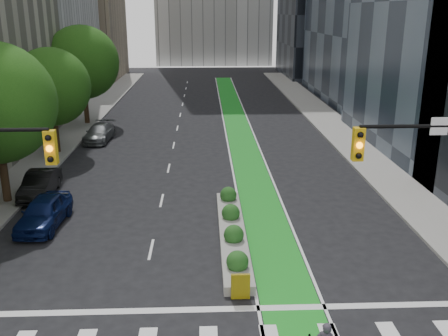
{
  "coord_description": "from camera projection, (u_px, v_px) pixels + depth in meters",
  "views": [
    {
      "loc": [
        -0.05,
        -14.24,
        10.21
      ],
      "look_at": [
        0.86,
        8.45,
        3.0
      ],
      "focal_mm": 40.0,
      "sensor_mm": 36.0,
      "label": 1
    }
  ],
  "objects": [
    {
      "name": "parked_car_left_far",
      "position": [
        99.0,
        133.0,
        40.57
      ],
      "size": [
        2.16,
        4.72,
        1.34
      ],
      "primitive_type": "imported",
      "rotation": [
        0.0,
        0.0,
        -0.06
      ],
      "color": "slate",
      "rests_on": "ground"
    },
    {
      "name": "bike_lane_paint",
      "position": [
        238.0,
        128.0,
        45.34
      ],
      "size": [
        2.2,
        70.0,
        0.01
      ],
      "primitive_type": "cube",
      "color": "#198D20",
      "rests_on": "ground"
    },
    {
      "name": "parked_car_left_near",
      "position": [
        44.0,
        212.0,
        24.45
      ],
      "size": [
        2.05,
        4.55,
        1.52
      ],
      "primitive_type": "imported",
      "rotation": [
        0.0,
        0.0,
        -0.06
      ],
      "color": "#0B1847",
      "rests_on": "ground"
    },
    {
      "name": "sidewalk_right",
      "position": [
        349.0,
        139.0,
        40.9
      ],
      "size": [
        3.6,
        90.0,
        0.15
      ],
      "primitive_type": "cube",
      "color": "gray",
      "rests_on": "ground"
    },
    {
      "name": "parked_car_left_mid",
      "position": [
        40.0,
        184.0,
        28.51
      ],
      "size": [
        1.63,
        4.33,
        1.41
      ],
      "primitive_type": "imported",
      "rotation": [
        0.0,
        0.0,
        0.03
      ],
      "color": "black",
      "rests_on": "ground"
    },
    {
      "name": "sidewalk_left",
      "position": [
        58.0,
        142.0,
        39.99
      ],
      "size": [
        3.6,
        90.0,
        0.15
      ],
      "primitive_type": "cube",
      "color": "gray",
      "rests_on": "ground"
    },
    {
      "name": "median_planter",
      "position": [
        232.0,
        231.0,
        23.29
      ],
      "size": [
        1.2,
        10.26,
        1.1
      ],
      "color": "gray",
      "rests_on": "ground"
    },
    {
      "name": "ground",
      "position": [
        208.0,
        330.0,
        16.66
      ],
      "size": [
        160.0,
        160.0,
        0.0
      ],
      "primitive_type": "plane",
      "color": "black",
      "rests_on": "ground"
    },
    {
      "name": "tree_midfar",
      "position": [
        51.0,
        87.0,
        35.69
      ],
      "size": [
        5.6,
        5.6,
        7.76
      ],
      "color": "black",
      "rests_on": "ground"
    },
    {
      "name": "tree_far",
      "position": [
        82.0,
        62.0,
        44.99
      ],
      "size": [
        6.6,
        6.6,
        9.0
      ],
      "color": "black",
      "rests_on": "ground"
    }
  ]
}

